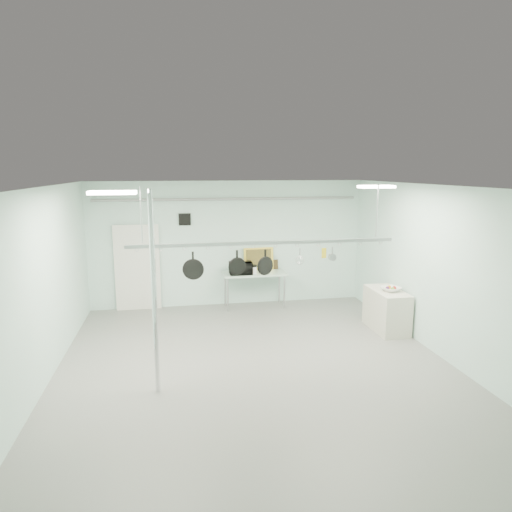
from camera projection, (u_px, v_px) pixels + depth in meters
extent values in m
plane|color=gray|center=(256.00, 367.00, 8.15)|extent=(8.00, 8.00, 0.00)
cube|color=silver|center=(256.00, 187.00, 7.55)|extent=(7.00, 8.00, 0.02)
cube|color=silver|center=(229.00, 244.00, 11.70)|extent=(7.00, 0.02, 3.20)
cube|color=silver|center=(441.00, 272.00, 8.46)|extent=(0.02, 8.00, 3.20)
cube|color=silver|center=(138.00, 268.00, 11.36)|extent=(1.10, 0.10, 2.20)
cube|color=black|center=(185.00, 219.00, 11.37)|extent=(0.30, 0.04, 0.30)
cylinder|color=gray|center=(229.00, 199.00, 11.40)|extent=(6.60, 0.07, 0.07)
cylinder|color=silver|center=(154.00, 294.00, 6.97)|extent=(0.08, 0.08, 3.20)
cube|color=silver|center=(254.00, 273.00, 11.57)|extent=(1.60, 0.70, 0.05)
cylinder|color=#B7B7BC|center=(228.00, 295.00, 11.25)|extent=(0.04, 0.04, 0.86)
cylinder|color=#B7B7BC|center=(225.00, 289.00, 11.80)|extent=(0.04, 0.04, 0.86)
cylinder|color=#B7B7BC|center=(284.00, 292.00, 11.51)|extent=(0.04, 0.04, 0.86)
cylinder|color=#B7B7BC|center=(279.00, 287.00, 12.05)|extent=(0.04, 0.04, 0.86)
cube|color=beige|center=(386.00, 310.00, 9.97)|extent=(0.60, 1.20, 0.90)
cube|color=#B7B7BC|center=(264.00, 243.00, 8.06)|extent=(4.80, 0.06, 0.06)
cylinder|color=#B7B7BC|center=(141.00, 217.00, 7.60)|extent=(0.02, 0.02, 0.94)
cylinder|color=#B7B7BC|center=(377.00, 213.00, 8.33)|extent=(0.02, 0.02, 0.94)
cube|color=white|center=(112.00, 193.00, 6.40)|extent=(0.65, 0.30, 0.05)
cube|color=white|center=(376.00, 187.00, 8.55)|extent=(0.65, 0.30, 0.05)
imported|color=black|center=(241.00, 268.00, 11.36)|extent=(0.56, 0.38, 0.31)
cylinder|color=white|center=(254.00, 270.00, 11.39)|extent=(0.16, 0.16, 0.19)
cube|color=gold|center=(259.00, 259.00, 11.83)|extent=(0.79, 0.17, 0.58)
cube|color=#302411|center=(272.00, 264.00, 11.92)|extent=(0.30, 0.09, 0.25)
imported|color=white|center=(391.00, 289.00, 9.80)|extent=(0.48, 0.48, 0.10)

